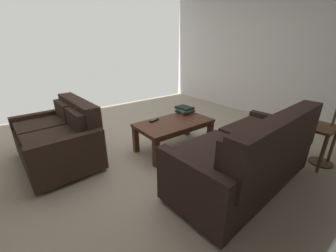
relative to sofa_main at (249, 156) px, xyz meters
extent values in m
cube|color=tan|center=(0.40, -1.36, -0.38)|extent=(5.77, 5.20, 0.01)
cube|color=silver|center=(-2.48, -1.36, 0.92)|extent=(0.12, 5.20, 2.60)
cylinder|color=black|center=(-0.66, -0.42, -0.35)|extent=(0.05, 0.05, 0.06)
cylinder|color=black|center=(0.70, -0.35, -0.35)|extent=(0.05, 0.05, 0.06)
cylinder|color=black|center=(-0.69, 0.22, -0.35)|extent=(0.05, 0.05, 0.06)
cylinder|color=black|center=(0.66, 0.29, -0.35)|extent=(0.05, 0.05, 0.06)
cube|color=black|center=(0.00, -0.06, -0.12)|extent=(1.55, 0.84, 0.39)
cube|color=black|center=(-0.37, -0.10, 0.12)|extent=(0.74, 0.71, 0.10)
cube|color=black|center=(0.38, -0.06, 0.12)|extent=(0.74, 0.71, 0.10)
cube|color=black|center=(-0.01, 0.26, 0.26)|extent=(1.52, 0.26, 0.48)
cube|color=black|center=(-0.39, 0.13, 0.26)|extent=(0.69, 0.16, 0.34)
cube|color=black|center=(0.37, 0.17, 0.26)|extent=(0.69, 0.16, 0.34)
cube|color=black|center=(-0.80, -0.11, -0.05)|extent=(0.14, 0.77, 0.55)
cube|color=black|center=(0.81, -0.02, -0.05)|extent=(0.14, 0.77, 0.55)
cylinder|color=black|center=(1.83, -2.21, -0.35)|extent=(0.05, 0.05, 0.06)
cylinder|color=black|center=(1.78, -1.33, -0.35)|extent=(0.05, 0.05, 0.06)
cylinder|color=black|center=(1.17, -2.24, -0.35)|extent=(0.05, 0.05, 0.06)
cylinder|color=black|center=(1.12, -1.36, -0.35)|extent=(0.05, 0.05, 0.06)
cube|color=#33231C|center=(1.48, -1.79, -0.15)|extent=(0.84, 1.08, 0.34)
cube|color=#33231C|center=(1.51, -2.05, 0.07)|extent=(0.72, 0.52, 0.10)
cube|color=#33231C|center=(1.48, -1.53, 0.07)|extent=(0.72, 0.52, 0.10)
cube|color=#33231C|center=(1.14, -1.80, 0.19)|extent=(0.23, 1.05, 0.44)
cube|color=#33231C|center=(1.27, -2.06, 0.19)|extent=(0.14, 0.47, 0.30)
cube|color=#33231C|center=(1.24, -1.54, 0.19)|extent=(0.14, 0.47, 0.30)
cube|color=#33231C|center=(1.50, -2.36, -0.08)|extent=(0.79, 0.14, 0.50)
cube|color=#33231C|center=(1.45, -1.22, -0.08)|extent=(0.79, 0.14, 0.50)
cube|color=#4C2819|center=(0.04, -1.17, 0.02)|extent=(1.08, 0.59, 0.04)
cube|color=#4C2819|center=(0.04, -1.17, -0.02)|extent=(0.99, 0.53, 0.05)
cube|color=#4C2819|center=(-0.46, -1.42, -0.19)|extent=(0.07, 0.07, 0.38)
cube|color=#4C2819|center=(0.53, -1.42, -0.19)|extent=(0.07, 0.07, 0.38)
cube|color=#4C2819|center=(-0.46, -0.92, -0.19)|extent=(0.07, 0.07, 0.38)
cube|color=#4C2819|center=(0.53, -0.92, -0.19)|extent=(0.07, 0.07, 0.38)
cube|color=brown|center=(-1.11, 0.20, 0.13)|extent=(0.43, 0.43, 0.03)
cylinder|color=brown|center=(-1.30, 0.02, -0.13)|extent=(0.04, 0.04, 0.49)
cylinder|color=brown|center=(-0.93, 0.02, -0.13)|extent=(0.04, 0.04, 0.49)
cylinder|color=brown|center=(-1.30, 0.39, -0.13)|extent=(0.04, 0.04, 0.49)
cylinder|color=brown|center=(-0.93, 0.39, -0.13)|extent=(0.04, 0.04, 0.49)
cylinder|color=#47331E|center=(-1.21, 0.34, -0.37)|extent=(0.28, 0.28, 0.02)
cylinder|color=#B23F38|center=(-1.06, 0.16, 0.19)|extent=(0.08, 0.08, 0.10)
cube|color=#B23F38|center=(-1.01, 0.16, 0.19)|extent=(0.02, 0.01, 0.06)
cube|color=#996699|center=(-0.36, -1.39, 0.05)|extent=(0.25, 0.28, 0.02)
cube|color=black|center=(-0.37, -1.38, 0.07)|extent=(0.28, 0.26, 0.02)
cube|color=#337F51|center=(-0.35, -1.40, 0.10)|extent=(0.24, 0.32, 0.03)
cube|color=black|center=(-0.36, -1.40, 0.13)|extent=(0.21, 0.27, 0.03)
cube|color=black|center=(0.25, -1.37, 0.05)|extent=(0.17, 0.08, 0.02)
cube|color=#59595B|center=(0.25, -1.37, 0.07)|extent=(0.11, 0.05, 0.00)
camera|label=1|loc=(1.82, 0.99, 1.08)|focal=22.37mm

